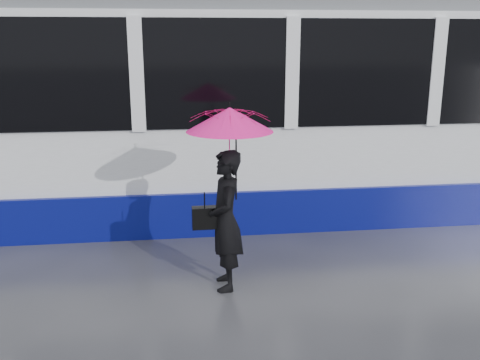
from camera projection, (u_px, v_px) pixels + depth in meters
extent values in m
plane|color=#28282D|center=(186.00, 276.00, 6.14)|extent=(90.00, 90.00, 0.00)
cube|color=#3F3D38|center=(183.00, 224.00, 7.84)|extent=(34.00, 0.07, 0.02)
cube|color=#3F3D38|center=(181.00, 196.00, 9.22)|extent=(34.00, 0.07, 0.02)
cube|color=white|center=(426.00, 110.00, 8.63)|extent=(24.00, 2.40, 2.95)
cube|color=navy|center=(419.00, 183.00, 8.94)|extent=(24.00, 2.56, 0.62)
cube|color=black|center=(429.00, 68.00, 8.46)|extent=(23.00, 2.48, 1.40)
cube|color=#5A5D62|center=(435.00, 3.00, 8.21)|extent=(23.60, 2.20, 0.35)
imported|color=black|center=(226.00, 221.00, 5.70)|extent=(0.37, 0.56, 1.53)
imported|color=#F1147F|center=(230.00, 143.00, 5.49)|extent=(0.85, 0.86, 0.76)
cone|color=#F1147F|center=(230.00, 119.00, 5.43)|extent=(0.91, 0.91, 0.25)
cylinder|color=black|center=(230.00, 105.00, 5.39)|extent=(0.01, 0.01, 0.06)
cylinder|color=black|center=(236.00, 169.00, 5.59)|extent=(0.02, 0.02, 0.67)
cube|color=black|center=(205.00, 218.00, 5.68)|extent=(0.27, 0.12, 0.24)
cylinder|color=black|center=(204.00, 199.00, 5.63)|extent=(0.01, 0.01, 0.18)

